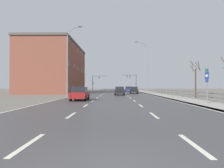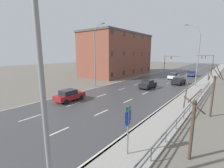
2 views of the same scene
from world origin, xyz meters
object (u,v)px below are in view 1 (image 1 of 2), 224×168
highway_sign (207,81)px  traffic_signal_left (96,80)px  street_lamp_midground (147,68)px  street_lamp_left_bank (68,62)px  car_near_right (134,90)px  brick_building (56,69)px  car_far_right (120,91)px  traffic_signal_right (133,79)px  car_near_left (80,94)px  car_mid_centre (120,89)px  car_far_left (128,89)px

highway_sign → traffic_signal_left: (-15.26, 52.51, 1.66)m
street_lamp_midground → street_lamp_left_bank: size_ratio=1.03×
car_near_right → traffic_signal_left: bearing=116.2°
street_lamp_midground → brick_building: bearing=167.2°
street_lamp_midground → street_lamp_left_bank: street_lamp_midground is taller
street_lamp_midground → street_lamp_left_bank: 19.35m
car_near_right → car_far_right: bearing=-111.5°
traffic_signal_right → car_near_left: 48.04m
highway_sign → car_mid_centre: bearing=101.9°
car_far_right → car_far_left: bearing=83.3°
street_lamp_midground → car_far_right: (-6.36, -7.61, -4.95)m
street_lamp_left_bank → highway_sign: (15.85, -13.86, -3.54)m
brick_building → car_far_left: bearing=26.7°
street_lamp_midground → street_lamp_left_bank: (-14.87, -12.37, -0.12)m
highway_sign → traffic_signal_right: traffic_signal_right is taller
street_lamp_midground → highway_sign: street_lamp_midground is taller
highway_sign → traffic_signal_left: size_ratio=0.58×
highway_sign → brick_building: (-23.32, 31.30, 4.03)m
street_lamp_midground → highway_sign: 26.50m
car_mid_centre → car_far_right: (-0.50, -13.97, 0.00)m
car_mid_centre → street_lamp_left_bank: bearing=-113.8°
street_lamp_midground → traffic_signal_left: size_ratio=2.11×
street_lamp_left_bank → car_near_right: street_lamp_left_bank is taller
highway_sign → car_far_right: highway_sign is taller
street_lamp_left_bank → highway_sign: bearing=-41.2°
car_far_left → street_lamp_midground: bearing=-77.0°
car_near_right → brick_building: bearing=168.1°
traffic_signal_left → car_far_left: traffic_signal_left is taller
car_mid_centre → car_near_left: bearing=-99.4°
car_near_left → car_mid_centre: 28.15m
highway_sign → car_far_left: highway_sign is taller
traffic_signal_right → car_near_right: bearing=-94.8°
street_lamp_left_bank → car_far_right: bearing=29.2°
car_near_left → brick_building: 29.02m
street_lamp_left_bank → car_mid_centre: size_ratio=2.77×
car_mid_centre → car_far_right: 13.98m
traffic_signal_left → car_mid_centre: bearing=-67.1°
street_lamp_left_bank → car_near_right: 17.79m
car_far_right → street_lamp_midground: bearing=51.6°
street_lamp_midground → car_far_left: 15.85m
car_near_left → car_far_left: (8.17, 35.97, 0.00)m
street_lamp_midground → brick_building: 22.92m
traffic_signal_right → car_far_left: (-2.40, -10.78, -3.28)m
car_far_left → car_far_right: size_ratio=1.00×
street_lamp_midground → traffic_signal_left: (-14.28, 26.28, -2.00)m
traffic_signal_left → car_near_right: traffic_signal_left is taller
car_mid_centre → car_near_right: size_ratio=0.99×
street_lamp_left_bank → car_near_left: street_lamp_left_bank is taller
traffic_signal_right → car_mid_centre: bearing=-104.9°
street_lamp_midground → traffic_signal_right: 25.56m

